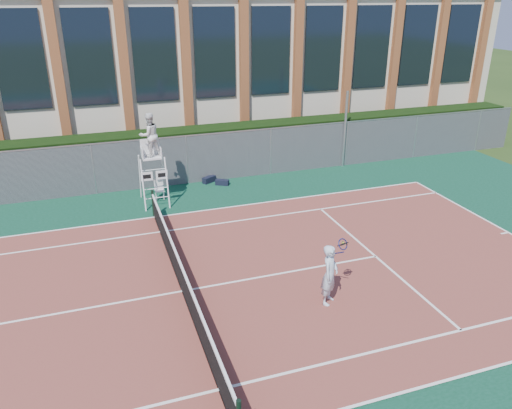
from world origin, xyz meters
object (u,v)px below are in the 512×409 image
object	(u,v)px
steel_pole	(345,130)
umpire_chair	(150,138)
tennis_player	(330,274)
plastic_chair	(159,188)

from	to	relation	value
steel_pole	umpire_chair	xyz separation A→B (m)	(-9.56, -1.65, 0.89)
tennis_player	umpire_chair	bearing A→B (deg)	111.47
steel_pole	tennis_player	world-z (taller)	steel_pole
umpire_chair	tennis_player	world-z (taller)	umpire_chair
umpire_chair	plastic_chair	distance (m)	2.31
umpire_chair	tennis_player	distance (m)	9.75
umpire_chair	tennis_player	size ratio (longest dim) A/B	2.13
tennis_player	plastic_chair	bearing A→B (deg)	109.44
plastic_chair	tennis_player	bearing A→B (deg)	-70.56
steel_pole	umpire_chair	world-z (taller)	steel_pole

